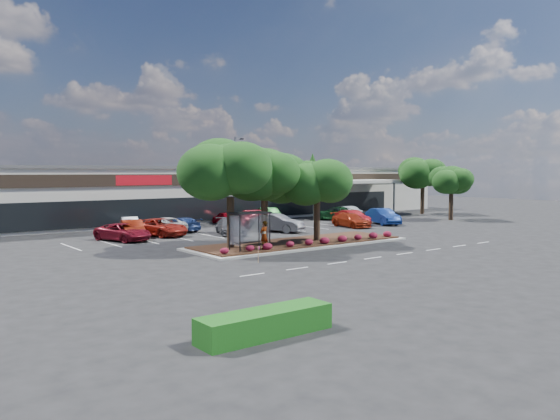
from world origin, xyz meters
TOP-DOWN VIEW (x-y plane):
  - ground at (0.00, 0.00)m, footprint 160.00×160.00m
  - retail_store at (0.06, 33.91)m, footprint 80.40×25.20m
  - landscape_island at (-2.00, 4.00)m, footprint 18.00×6.00m
  - lane_markings at (-0.14, 10.42)m, footprint 33.12×20.06m
  - shrub_row at (-2.00, 1.90)m, footprint 17.00×0.80m
  - bus_shelter at (-7.50, 2.95)m, footprint 2.75×1.55m
  - island_tree_west at (-8.00, 4.50)m, footprint 7.20×7.20m
  - island_tree_mid at (-4.50, 5.20)m, footprint 6.60×6.60m
  - island_tree_east at (-0.50, 3.70)m, footprint 5.80×5.80m
  - hedge_south_west at (-18.00, -13.50)m, footprint 5.00×1.30m
  - tree_east_near at (26.00, 10.00)m, footprint 5.60×5.60m
  - tree_east_far at (31.00, 18.00)m, footprint 6.40×6.40m
  - conifer_north_east at (34.00, 44.00)m, footprint 3.96×3.96m
  - person_waiting at (-6.66, 2.27)m, footprint 0.82×0.66m
  - light_pole at (7.70, 28.01)m, footprint 1.43×0.57m
  - survey_stake at (-9.45, -1.00)m, footprint 0.08×0.14m
  - car_0 at (-10.76, 15.65)m, footprint 2.83×5.03m
  - car_1 at (-11.97, 14.63)m, footprint 3.88×5.63m
  - car_2 at (-8.06, 15.99)m, footprint 3.85×6.00m
  - car_3 at (-2.57, 13.27)m, footprint 3.67×5.31m
  - car_4 at (1.99, 12.15)m, footprint 3.72×5.42m
  - car_5 at (2.86, 14.95)m, footprint 3.98×5.78m
  - car_6 at (10.77, 11.20)m, footprint 2.60×5.14m
  - car_7 at (12.76, 12.96)m, footprint 2.45×4.89m
  - car_8 at (15.54, 11.17)m, footprint 3.55×5.52m
  - car_9 at (-8.75, 21.26)m, footprint 2.75×4.53m
  - car_10 at (-4.83, 18.24)m, footprint 2.40×4.78m
  - car_11 at (-6.49, 18.28)m, footprint 2.51×5.19m
  - car_12 at (2.16, 21.76)m, footprint 2.24×4.23m
  - car_13 at (4.09, 19.51)m, footprint 2.94×5.09m
  - car_14 at (6.97, 20.63)m, footprint 3.56×5.48m
  - car_16 at (15.02, 17.89)m, footprint 4.23×6.17m
  - car_17 at (17.02, 18.58)m, footprint 2.03×4.87m

SIDE VIEW (x-z plane):
  - ground at x=0.00m, z-range 0.00..0.00m
  - lane_markings at x=-0.14m, z-range 0.00..0.01m
  - landscape_island at x=-2.00m, z-range -0.01..0.25m
  - hedge_south_west at x=-18.00m, z-range 0.00..0.90m
  - shrub_row at x=-2.00m, z-range 0.26..0.76m
  - survey_stake at x=-9.45m, z-range 0.15..1.17m
  - car_10 at x=-4.83m, z-range 0.00..1.33m
  - car_12 at x=2.16m, z-range 0.00..1.37m
  - car_9 at x=-8.75m, z-range 0.00..1.41m
  - car_11 at x=-6.49m, z-range 0.00..1.42m
  - car_3 at x=-2.57m, z-range 0.00..1.43m
  - car_6 at x=10.77m, z-range 0.00..1.43m
  - car_1 at x=-11.97m, z-range 0.00..1.43m
  - car_2 at x=-8.06m, z-range 0.00..1.54m
  - car_7 at x=12.76m, z-range 0.00..1.54m
  - car_5 at x=2.86m, z-range 0.00..1.55m
  - car_17 at x=17.02m, z-range 0.00..1.57m
  - car_16 at x=15.02m, z-range 0.00..1.57m
  - car_0 at x=-10.76m, z-range 0.00..1.57m
  - car_13 at x=4.09m, z-range 0.00..1.59m
  - car_4 at x=1.99m, z-range 0.00..1.69m
  - car_14 at x=6.97m, z-range 0.00..1.71m
  - car_8 at x=15.54m, z-range 0.00..1.72m
  - person_waiting at x=-6.66m, z-range 0.26..2.22m
  - bus_shelter at x=-7.50m, z-range 1.01..3.60m
  - retail_store at x=0.06m, z-range 0.03..6.28m
  - tree_east_near at x=26.00m, z-range 0.00..6.51m
  - island_tree_east at x=-0.50m, z-range 0.26..6.76m
  - tree_east_far at x=31.00m, z-range 0.00..7.62m
  - island_tree_mid at x=-4.50m, z-range 0.26..7.58m
  - island_tree_west at x=-8.00m, z-range 0.26..8.15m
  - light_pole at x=7.70m, z-range -0.56..9.34m
  - conifer_north_east at x=34.00m, z-range 0.00..9.00m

